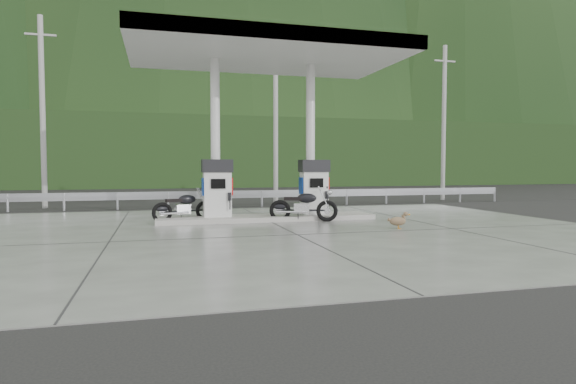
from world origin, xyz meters
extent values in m
plane|color=black|center=(0.00, 0.00, 0.00)|extent=(160.00, 160.00, 0.00)
cube|color=#60605C|center=(0.00, 0.00, 0.01)|extent=(18.00, 14.00, 0.02)
cube|color=#99978E|center=(0.00, 2.50, 0.10)|extent=(7.00, 1.40, 0.15)
cylinder|color=silver|center=(-1.60, 2.90, 2.67)|extent=(0.30, 0.30, 5.00)
cylinder|color=silver|center=(1.60, 2.90, 2.67)|extent=(0.30, 0.30, 5.00)
cube|color=white|center=(0.00, 2.50, 5.37)|extent=(8.50, 5.00, 0.40)
cube|color=black|center=(0.00, 11.50, 0.00)|extent=(60.00, 7.00, 0.01)
cylinder|color=gray|center=(-8.00, 9.50, 4.00)|extent=(0.22, 0.22, 8.00)
cylinder|color=gray|center=(2.00, 9.50, 4.00)|extent=(0.22, 0.22, 8.00)
cylinder|color=gray|center=(11.00, 9.50, 4.00)|extent=(0.22, 0.22, 8.00)
cube|color=black|center=(0.00, 30.00, 3.00)|extent=(80.00, 6.00, 6.00)
camera|label=1|loc=(-3.39, -12.63, 1.74)|focal=30.00mm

